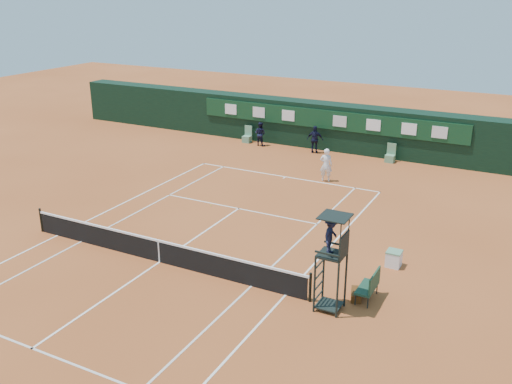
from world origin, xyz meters
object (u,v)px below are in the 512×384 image
cooler (394,258)px  player (326,165)px  umpire_chair (332,243)px  tennis_net (159,250)px  player_bench (370,285)px

cooler → player: player is taller
umpire_chair → tennis_net: bearing=178.8°
cooler → player: 10.28m
tennis_net → umpire_chair: 7.41m
player → cooler: bearing=111.9°
tennis_net → player_bench: same height
cooler → tennis_net: bearing=-154.6°
umpire_chair → cooler: size_ratio=5.30×
cooler → umpire_chair: bearing=-105.5°
cooler → player: bearing=125.8°
tennis_net → player_bench: bearing=7.3°
umpire_chair → player: bearing=111.5°
umpire_chair → player: 13.41m
tennis_net → cooler: 9.17m
tennis_net → player: bearing=79.5°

